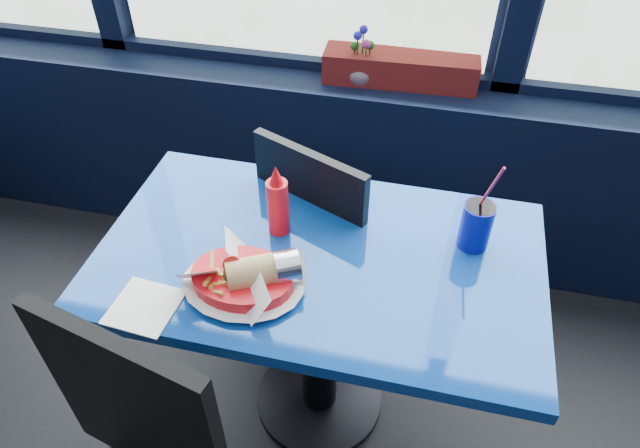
{
  "coord_description": "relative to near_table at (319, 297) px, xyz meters",
  "views": [
    {
      "loc": [
        0.55,
        0.94,
        1.85
      ],
      "look_at": [
        0.31,
        1.98,
        0.88
      ],
      "focal_mm": 32.0,
      "sensor_mm": 36.0,
      "label": 1
    }
  ],
  "objects": [
    {
      "name": "planter_box",
      "position": [
        0.1,
        0.9,
        0.29
      ],
      "size": [
        0.57,
        0.17,
        0.11
      ],
      "primitive_type": "cube",
      "rotation": [
        0.0,
        0.0,
        0.05
      ],
      "color": "maroon",
      "rests_on": "window_sill"
    },
    {
      "name": "soda_cup",
      "position": [
        0.4,
        0.13,
        0.25
      ],
      "size": [
        0.09,
        0.09,
        0.29
      ],
      "rotation": [
        0.0,
        0.0,
        0.12
      ],
      "color": "#0D0F99",
      "rests_on": "near_table"
    },
    {
      "name": "napkin",
      "position": [
        -0.38,
        -0.28,
        0.18
      ],
      "size": [
        0.17,
        0.17,
        0.0
      ],
      "primitive_type": "cube",
      "rotation": [
        0.0,
        0.0,
        -0.07
      ],
      "color": "white",
      "rests_on": "near_table"
    },
    {
      "name": "flower_vase",
      "position": [
        -0.04,
        0.86,
        0.3
      ],
      "size": [
        0.11,
        0.11,
        0.22
      ],
      "rotation": [
        0.0,
        0.0,
        -0.04
      ],
      "color": "silver",
      "rests_on": "window_sill"
    },
    {
      "name": "chair_near_back",
      "position": [
        -0.13,
        0.33,
        -0.04
      ],
      "size": [
        0.55,
        0.55,
        0.92
      ],
      "rotation": [
        0.0,
        0.0,
        2.73
      ],
      "color": "black",
      "rests_on": "ground"
    },
    {
      "name": "window_sill",
      "position": [
        -0.3,
        0.87,
        -0.17
      ],
      "size": [
        5.0,
        0.26,
        0.8
      ],
      "primitive_type": "cube",
      "color": "black",
      "rests_on": "ground"
    },
    {
      "name": "near_table",
      "position": [
        0.0,
        0.0,
        0.0
      ],
      "size": [
        1.2,
        0.7,
        0.75
      ],
      "color": "black",
      "rests_on": "ground"
    },
    {
      "name": "ketchup_bottle",
      "position": [
        -0.13,
        0.07,
        0.28
      ],
      "size": [
        0.06,
        0.06,
        0.22
      ],
      "color": "red",
      "rests_on": "near_table"
    },
    {
      "name": "food_basket",
      "position": [
        -0.15,
        -0.16,
        0.22
      ],
      "size": [
        0.29,
        0.27,
        0.1
      ],
      "rotation": [
        0.0,
        0.0,
        0.05
      ],
      "color": "red",
      "rests_on": "near_table"
    }
  ]
}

